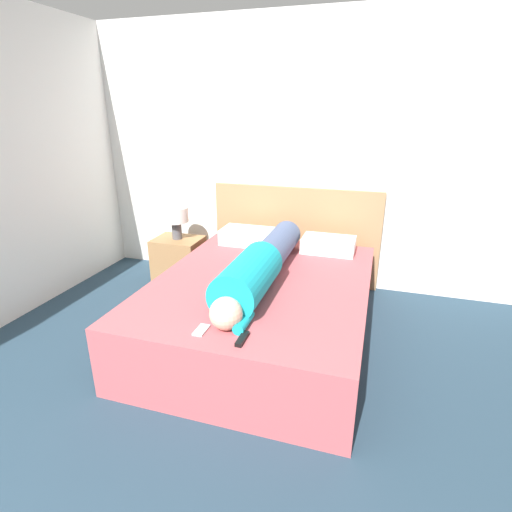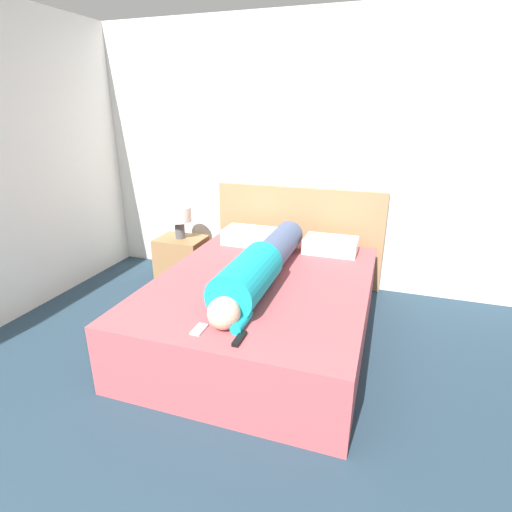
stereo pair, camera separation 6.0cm
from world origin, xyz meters
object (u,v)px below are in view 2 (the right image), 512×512
person_lying (260,266)px  cell_phone (199,329)px  table_lamp (179,217)px  pillow_second (331,245)px  nightstand (182,259)px  bed (262,308)px  pillow_near_headboard (250,236)px  tv_remote (239,339)px

person_lying → cell_phone: size_ratio=13.07×
table_lamp → pillow_second: table_lamp is taller
table_lamp → person_lying: (1.18, -0.89, -0.06)m
cell_phone → nightstand: bearing=122.1°
bed → pillow_near_headboard: bearing=115.7°
pillow_near_headboard → pillow_second: pillow_near_headboard is taller
bed → nightstand: bearing=145.0°
nightstand → table_lamp: bearing=0.0°
table_lamp → person_lying: size_ratio=0.20×
pillow_near_headboard → cell_phone: 1.67m
tv_remote → cell_phone: tv_remote is taller
bed → cell_phone: cell_phone is taller
table_lamp → person_lying: bearing=-37.2°
pillow_near_headboard → bed: bearing=-64.3°
bed → pillow_near_headboard: 0.95m
person_lying → tv_remote: size_ratio=11.33×
nightstand → tv_remote: 2.16m
nightstand → pillow_second: (1.57, -0.02, 0.33)m
person_lying → pillow_near_headboard: 0.96m
pillow_near_headboard → pillow_second: (0.79, 0.00, -0.01)m
pillow_second → pillow_near_headboard: bearing=180.0°
tv_remote → pillow_second: bearing=81.2°
bed → person_lying: bearing=-86.2°
person_lying → cell_phone: person_lying is taller
cell_phone → table_lamp: bearing=122.1°
pillow_second → bed: bearing=-116.6°
nightstand → bed: bearing=-35.0°
nightstand → person_lying: person_lying is taller
pillow_near_headboard → tv_remote: pillow_near_headboard is taller
table_lamp → person_lying: 1.48m
nightstand → pillow_near_headboard: 0.86m
pillow_near_headboard → tv_remote: size_ratio=3.36×
person_lying → table_lamp: bearing=142.8°
person_lying → pillow_near_headboard: size_ratio=3.37×
pillow_second → table_lamp: bearing=179.4°
pillow_second → tv_remote: bearing=-98.8°
table_lamp → pillow_second: size_ratio=0.70×
person_lying → pillow_near_headboard: bearing=114.0°
nightstand → table_lamp: size_ratio=1.46×
table_lamp → pillow_second: 1.58m
person_lying → cell_phone: (-0.13, -0.77, -0.14)m
pillow_second → cell_phone: (-0.53, -1.65, -0.06)m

